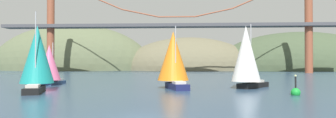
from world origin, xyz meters
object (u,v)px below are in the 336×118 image
Objects in this scene: sailboat_white_mainsail at (246,56)px; sailboat_pink_spinnaker at (50,64)px; sailboat_teal_sail at (37,57)px; sailboat_orange_sail at (173,58)px; channel_buoy at (296,92)px.

sailboat_white_mainsail reaches higher than sailboat_pink_spinnaker.
sailboat_pink_spinnaker is 0.70× the size of sailboat_teal_sail.
sailboat_orange_sail is 3.48× the size of channel_buoy.
sailboat_teal_sail is (-28.68, -5.96, -0.23)m from sailboat_white_mainsail.
sailboat_orange_sail is at bearing -12.70° from sailboat_pink_spinnaker.
sailboat_pink_spinnaker is at bearing 158.33° from channel_buoy.
sailboat_teal_sail is 32.97m from channel_buoy.
sailboat_white_mainsail is at bearing 11.74° from sailboat_teal_sail.
channel_buoy is (3.87, -9.15, -4.47)m from sailboat_white_mainsail.
sailboat_teal_sail reaches higher than sailboat_pink_spinnaker.
sailboat_teal_sail is at bearing -73.80° from sailboat_pink_spinnaker.
sailboat_teal_sail is at bearing -160.74° from sailboat_orange_sail.
sailboat_white_mainsail is 29.29m from sailboat_teal_sail.
sailboat_white_mainsail is 1.32× the size of sailboat_pink_spinnaker.
sailboat_white_mainsail is 3.65× the size of channel_buoy.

